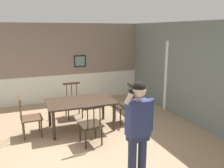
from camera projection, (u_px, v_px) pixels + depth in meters
The scene contains 9 objects.
ground_plane at pixel (74, 143), 5.18m from camera, with size 7.30×7.30×0.00m, color #9E7F60.
room_back_partition at pixel (50, 65), 7.89m from camera, with size 6.43×0.17×2.63m.
room_right_partition at pixel (196, 74), 6.07m from camera, with size 0.13×6.64×2.63m.
dining_table at pixel (81, 104), 5.81m from camera, with size 1.66×1.06×0.72m.
chair_near_window at pixel (73, 101), 6.67m from camera, with size 0.49×0.49×0.96m.
chair_by_doorway at pixel (29, 117), 5.43m from camera, with size 0.49×0.49×0.95m.
chair_at_table_head at pixel (91, 124), 5.04m from camera, with size 0.48×0.48×0.92m.
chair_opposite_corner at pixel (126, 105), 6.27m from camera, with size 0.47×0.47×1.02m.
person_figure at pixel (138, 126), 3.72m from camera, with size 0.53×0.22×1.66m.
Camera 1 is at (-1.03, -4.71, 2.43)m, focal length 38.07 mm.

